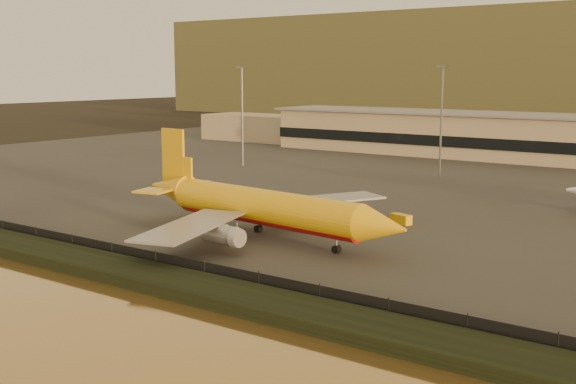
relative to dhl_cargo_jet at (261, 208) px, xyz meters
name	(u,v)px	position (x,y,z in m)	size (l,w,h in m)	color
ground	(260,256)	(6.19, -8.24, -4.65)	(900.00, 900.00, 0.00)	black
embankment	(168,281)	(6.19, -25.24, -3.95)	(320.00, 7.00, 1.40)	black
tarmac	(504,174)	(6.19, 86.76, -4.55)	(320.00, 220.00, 0.20)	#2D2D2D
perimeter_fence	(192,268)	(6.19, -21.24, -3.35)	(300.00, 0.05, 2.20)	black
terminal_building	(492,136)	(-8.33, 117.31, 1.59)	(202.00, 25.00, 12.60)	tan
apron_light_masts	(548,115)	(21.19, 66.76, 11.05)	(152.20, 12.20, 25.40)	slate
dhl_cargo_jet	(261,208)	(0.00, 0.00, 0.00)	(49.98, 48.67, 14.92)	#E7AB0C
gse_vehicle_yellow	(401,219)	(12.34, 20.57, -3.67)	(3.47, 1.56, 1.56)	#E7AB0C
gse_vehicle_white	(323,201)	(-6.10, 26.19, -3.57)	(3.93, 1.77, 1.77)	white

